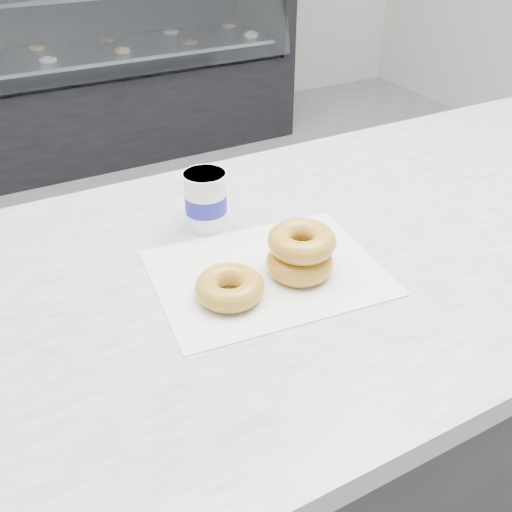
{
  "coord_description": "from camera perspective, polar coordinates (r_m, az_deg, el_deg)",
  "views": [
    {
      "loc": [
        -0.69,
        -1.24,
        1.4
      ],
      "look_at": [
        -0.36,
        -0.63,
        0.94
      ],
      "focal_mm": 40.0,
      "sensor_mm": 36.0,
      "label": 1
    }
  ],
  "objects": [
    {
      "name": "wax_paper",
      "position": [
        0.87,
        1.14,
        -1.64
      ],
      "size": [
        0.37,
        0.3,
        0.0
      ],
      "primitive_type": "cube",
      "rotation": [
        0.0,
        0.0,
        -0.11
      ],
      "color": "silver",
      "rests_on": "counter"
    },
    {
      "name": "display_case",
      "position": [
        3.55,
        -17.04,
        17.46
      ],
      "size": [
        2.4,
        0.74,
        1.25
      ],
      "color": "black",
      "rests_on": "ground"
    },
    {
      "name": "coffee_cup",
      "position": [
        0.97,
        -5.05,
        5.61
      ],
      "size": [
        0.08,
        0.08,
        0.1
      ],
      "rotation": [
        0.0,
        0.0,
        0.19
      ],
      "color": "white",
      "rests_on": "counter"
    },
    {
      "name": "counter",
      "position": [
        1.34,
        13.39,
        -12.72
      ],
      "size": [
        3.06,
        0.76,
        0.9
      ],
      "color": "#333335",
      "rests_on": "ground"
    },
    {
      "name": "donut_single",
      "position": [
        0.81,
        -2.67,
        -3.14
      ],
      "size": [
        0.11,
        0.11,
        0.03
      ],
      "primitive_type": "torus",
      "rotation": [
        0.0,
        0.0,
        -0.16
      ],
      "color": "gold",
      "rests_on": "wax_paper"
    },
    {
      "name": "ground",
      "position": [
        2.0,
        0.5,
        -10.91
      ],
      "size": [
        5.0,
        5.0,
        0.0
      ],
      "primitive_type": "plane",
      "color": "gray",
      "rests_on": "ground"
    },
    {
      "name": "donut_stack",
      "position": [
        0.85,
        4.49,
        0.4
      ],
      "size": [
        0.15,
        0.15,
        0.07
      ],
      "color": "gold",
      "rests_on": "wax_paper"
    }
  ]
}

